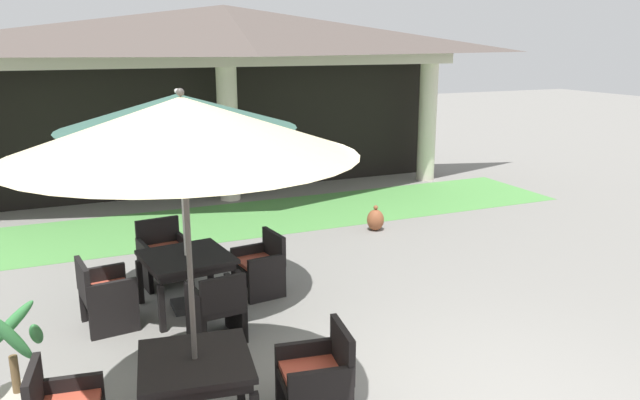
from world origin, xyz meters
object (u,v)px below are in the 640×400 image
(patio_table_mid_left, at_px, (187,262))
(patio_chair_mid_left_south, at_px, (217,307))
(patio_chair_near_foreground_east, at_px, (317,379))
(patio_table_near_foreground, at_px, (196,370))
(patio_chair_mid_left_east, at_px, (260,266))
(patio_umbrella_near_foreground, at_px, (182,129))
(patio_chair_mid_left_north, at_px, (164,254))
(potted_palm_left_edge, at_px, (18,393))
(terracotta_urn, at_px, (375,220))
(patio_umbrella_mid_left, at_px, (178,112))
(patio_chair_mid_left_west, at_px, (104,295))

(patio_table_mid_left, bearing_deg, patio_chair_mid_left_south, -83.08)
(patio_table_mid_left, bearing_deg, patio_chair_near_foreground_east, -79.07)
(patio_table_near_foreground, height_order, patio_chair_mid_left_east, patio_chair_mid_left_east)
(patio_umbrella_near_foreground, distance_m, patio_chair_near_foreground_east, 2.47)
(patio_chair_mid_left_north, height_order, potted_palm_left_edge, potted_palm_left_edge)
(terracotta_urn, bearing_deg, patio_table_mid_left, -151.90)
(patio_chair_near_foreground_east, distance_m, patio_chair_mid_left_south, 1.89)
(patio_chair_near_foreground_east, height_order, patio_umbrella_mid_left, patio_umbrella_mid_left)
(patio_table_near_foreground, height_order, terracotta_urn, patio_table_near_foreground)
(patio_chair_mid_left_north, xyz_separation_m, patio_chair_mid_left_south, (0.24, -1.99, -0.02))
(patio_umbrella_near_foreground, distance_m, patio_umbrella_mid_left, 2.73)
(patio_chair_near_foreground_east, xyz_separation_m, patio_chair_mid_left_south, (-0.43, 1.84, -0.01))
(patio_chair_near_foreground_east, xyz_separation_m, terracotta_urn, (3.22, 4.85, -0.21))
(patio_chair_mid_left_north, bearing_deg, patio_chair_near_foreground_east, 92.98)
(patio_chair_mid_left_west, bearing_deg, terracotta_urn, 107.19)
(patio_umbrella_near_foreground, relative_size, patio_chair_mid_left_south, 3.53)
(patio_umbrella_near_foreground, bearing_deg, potted_palm_left_edge, 152.54)
(patio_chair_mid_left_east, bearing_deg, patio_chair_mid_left_south, 134.88)
(patio_table_near_foreground, height_order, patio_chair_mid_left_west, patio_chair_mid_left_west)
(patio_table_near_foreground, bearing_deg, patio_chair_mid_left_west, 101.37)
(patio_chair_near_foreground_east, height_order, potted_palm_left_edge, potted_palm_left_edge)
(patio_table_near_foreground, distance_m, patio_chair_mid_left_east, 3.18)
(patio_table_mid_left, distance_m, patio_chair_mid_left_south, 1.03)
(patio_table_near_foreground, distance_m, potted_palm_left_edge, 1.58)
(patio_chair_mid_left_west, bearing_deg, potted_palm_left_edge, -32.06)
(patio_umbrella_near_foreground, height_order, patio_table_mid_left, patio_umbrella_near_foreground)
(potted_palm_left_edge, bearing_deg, patio_chair_mid_left_east, 36.10)
(patio_chair_near_foreground_east, xyz_separation_m, patio_umbrella_mid_left, (-0.55, 2.84, 2.07))
(patio_chair_mid_left_east, bearing_deg, patio_chair_mid_left_west, 90.00)
(patio_umbrella_mid_left, bearing_deg, patio_chair_near_foreground_east, -79.07)
(patio_chair_mid_left_south, relative_size, terracotta_urn, 1.81)
(patio_table_near_foreground, bearing_deg, patio_chair_near_foreground_east, -8.45)
(patio_table_mid_left, relative_size, patio_chair_mid_left_north, 1.29)
(patio_chair_mid_left_west, relative_size, potted_palm_left_edge, 0.70)
(patio_chair_mid_left_south, bearing_deg, terracotta_urn, 32.58)
(patio_chair_near_foreground_east, height_order, patio_chair_mid_left_north, patio_chair_mid_left_north)
(patio_chair_mid_left_north, height_order, patio_chair_mid_left_south, patio_chair_mid_left_north)
(patio_table_mid_left, relative_size, patio_umbrella_mid_left, 0.41)
(patio_chair_mid_left_north, bearing_deg, potted_palm_left_edge, 52.63)
(patio_chair_mid_left_south, relative_size, potted_palm_left_edge, 0.70)
(patio_umbrella_near_foreground, bearing_deg, patio_table_near_foreground, -26.57)
(patio_table_near_foreground, xyz_separation_m, patio_chair_mid_left_east, (1.48, 2.81, -0.26))
(patio_chair_mid_left_west, bearing_deg, patio_table_near_foreground, 4.45)
(patio_chair_near_foreground_east, bearing_deg, patio_table_mid_left, 19.38)
(patio_table_mid_left, distance_m, terracotta_urn, 4.29)
(patio_chair_near_foreground_east, bearing_deg, potted_palm_left_edge, 78.60)
(patio_chair_mid_left_west, relative_size, patio_chair_mid_left_north, 0.95)
(patio_chair_mid_left_west, distance_m, patio_chair_mid_left_east, 2.01)
(patio_umbrella_mid_left, xyz_separation_m, patio_chair_mid_left_west, (-1.00, -0.12, -2.08))
(terracotta_urn, bearing_deg, potted_palm_left_edge, -144.76)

